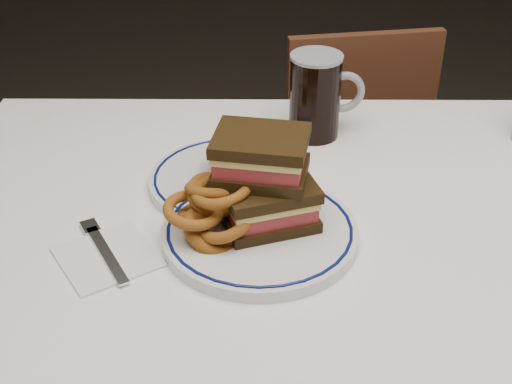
{
  "coord_description": "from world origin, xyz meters",
  "views": [
    {
      "loc": [
        -0.1,
        -0.9,
        1.38
      ],
      "look_at": [
        -0.11,
        -0.02,
        0.81
      ],
      "focal_mm": 50.0,
      "sensor_mm": 36.0,
      "label": 1
    }
  ],
  "objects_px": {
    "reuben_sandwich": "(264,180)",
    "far_plate": "(231,180)",
    "chair_far": "(345,151)",
    "beer_mug": "(317,95)",
    "main_plate": "(260,232)"
  },
  "relations": [
    {
      "from": "beer_mug",
      "to": "reuben_sandwich",
      "type": "bearing_deg",
      "value": -107.5
    },
    {
      "from": "chair_far",
      "to": "beer_mug",
      "type": "distance_m",
      "value": 0.64
    },
    {
      "from": "main_plate",
      "to": "reuben_sandwich",
      "type": "distance_m",
      "value": 0.08
    },
    {
      "from": "beer_mug",
      "to": "far_plate",
      "type": "relative_size",
      "value": 0.59
    },
    {
      "from": "beer_mug",
      "to": "far_plate",
      "type": "xyz_separation_m",
      "value": [
        -0.15,
        -0.18,
        -0.07
      ]
    },
    {
      "from": "reuben_sandwich",
      "to": "far_plate",
      "type": "bearing_deg",
      "value": 114.03
    },
    {
      "from": "chair_far",
      "to": "far_plate",
      "type": "relative_size",
      "value": 3.0
    },
    {
      "from": "reuben_sandwich",
      "to": "far_plate",
      "type": "xyz_separation_m",
      "value": [
        -0.06,
        0.12,
        -0.08
      ]
    },
    {
      "from": "chair_far",
      "to": "reuben_sandwich",
      "type": "height_order",
      "value": "reuben_sandwich"
    },
    {
      "from": "main_plate",
      "to": "chair_far",
      "type": "bearing_deg",
      "value": 74.38
    },
    {
      "from": "reuben_sandwich",
      "to": "far_plate",
      "type": "height_order",
      "value": "reuben_sandwich"
    },
    {
      "from": "main_plate",
      "to": "beer_mug",
      "type": "distance_m",
      "value": 0.35
    },
    {
      "from": "main_plate",
      "to": "beer_mug",
      "type": "relative_size",
      "value": 1.85
    },
    {
      "from": "main_plate",
      "to": "far_plate",
      "type": "bearing_deg",
      "value": 108.17
    },
    {
      "from": "chair_far",
      "to": "far_plate",
      "type": "xyz_separation_m",
      "value": [
        -0.28,
        -0.67,
        0.32
      ]
    }
  ]
}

